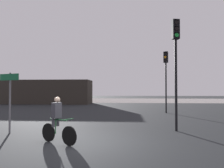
# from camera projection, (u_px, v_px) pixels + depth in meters

# --- Properties ---
(ground_plane) EXTENTS (120.00, 120.00, 0.00)m
(ground_plane) POSITION_uv_depth(u_px,v_px,m) (88.00, 143.00, 7.66)
(ground_plane) COLOR black
(water_strip) EXTENTS (80.00, 16.00, 0.01)m
(water_strip) POSITION_uv_depth(u_px,v_px,m) (119.00, 100.00, 38.87)
(water_strip) COLOR #9E937F
(water_strip) RESTS_ON ground
(distant_building) EXTENTS (12.29, 4.00, 3.16)m
(distant_building) POSITION_uv_depth(u_px,v_px,m) (45.00, 92.00, 29.57)
(distant_building) COLOR #2D2823
(distant_building) RESTS_ON ground
(traffic_light_near_right) EXTENTS (0.36, 0.38, 5.08)m
(traffic_light_near_right) POSITION_uv_depth(u_px,v_px,m) (176.00, 54.00, 9.93)
(traffic_light_near_right) COLOR black
(traffic_light_near_right) RESTS_ON ground
(traffic_light_far_right) EXTENTS (0.40, 0.42, 4.97)m
(traffic_light_far_right) POSITION_uv_depth(u_px,v_px,m) (166.00, 71.00, 17.67)
(traffic_light_far_right) COLOR black
(traffic_light_far_right) RESTS_ON ground
(direction_sign_post) EXTENTS (1.04, 0.42, 2.60)m
(direction_sign_post) POSITION_uv_depth(u_px,v_px,m) (10.00, 94.00, 9.35)
(direction_sign_post) COLOR slate
(direction_sign_post) RESTS_ON ground
(cyclist) EXTENTS (1.49, 0.92, 1.62)m
(cyclist) POSITION_uv_depth(u_px,v_px,m) (57.00, 120.00, 7.58)
(cyclist) COLOR black
(cyclist) RESTS_ON ground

